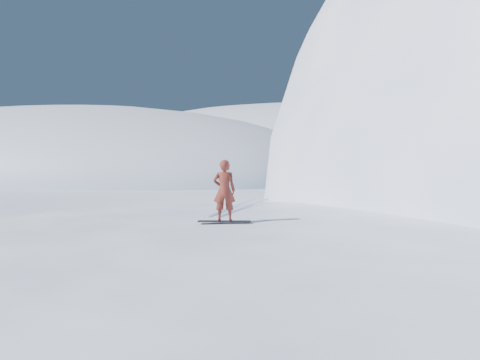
% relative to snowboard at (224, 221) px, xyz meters
% --- Properties ---
extents(ground, '(400.00, 400.00, 0.00)m').
position_rel_snowboard_xyz_m(ground, '(0.47, -0.53, -2.41)').
color(ground, white).
rests_on(ground, ground).
extents(near_ridge, '(36.00, 28.00, 4.80)m').
position_rel_snowboard_xyz_m(near_ridge, '(1.47, 2.47, -2.41)').
color(near_ridge, white).
rests_on(near_ridge, ground).
extents(far_ridge_a, '(120.00, 70.00, 28.00)m').
position_rel_snowboard_xyz_m(far_ridge_a, '(-69.53, 59.47, -2.41)').
color(far_ridge_a, white).
rests_on(far_ridge_a, ground).
extents(far_ridge_c, '(140.00, 90.00, 36.00)m').
position_rel_snowboard_xyz_m(far_ridge_c, '(-39.53, 109.47, -2.41)').
color(far_ridge_c, white).
rests_on(far_ridge_c, ground).
extents(wind_bumps, '(16.00, 14.40, 1.00)m').
position_rel_snowboard_xyz_m(wind_bumps, '(-0.09, 1.59, -2.41)').
color(wind_bumps, white).
rests_on(wind_bumps, ground).
extents(snowboard, '(1.44, 0.82, 0.02)m').
position_rel_snowboard_xyz_m(snowboard, '(0.00, 0.00, 0.00)').
color(snowboard, black).
rests_on(snowboard, near_ridge).
extents(snowboarder, '(0.72, 0.61, 1.68)m').
position_rel_snowboard_xyz_m(snowboarder, '(0.00, 0.00, 0.85)').
color(snowboarder, maroon).
rests_on(snowboarder, snowboard).
extents(board_tracks, '(1.42, 5.96, 0.04)m').
position_rel_snowboard_xyz_m(board_tracks, '(-1.28, 3.78, 0.01)').
color(board_tracks, silver).
rests_on(board_tracks, ground).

